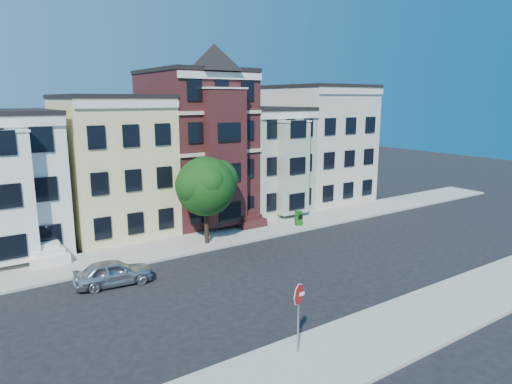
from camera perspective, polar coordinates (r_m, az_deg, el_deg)
ground at (r=28.02m, az=6.45°, el=-9.40°), size 120.00×120.00×0.00m
far_sidewalk at (r=34.10m, az=-2.37°, el=-5.34°), size 60.00×4.00×0.15m
near_sidewalk at (r=23.06m, az=19.96°, el=-14.63°), size 60.00×4.00×0.15m
house_yellow at (r=36.05m, az=-17.54°, el=3.08°), size 7.00×9.00×10.00m
house_brown at (r=38.51m, az=-7.60°, el=5.52°), size 7.00×9.00×12.00m
house_green at (r=41.99m, az=0.41°, el=4.06°), size 6.00×9.00×9.00m
house_cream at (r=46.20m, az=7.60°, el=5.89°), size 8.00×9.00×11.00m
street_tree at (r=31.19m, az=-6.30°, el=0.20°), size 6.74×6.74×7.46m
parked_car at (r=26.39m, az=-17.40°, el=-9.57°), size 4.33×2.14×1.42m
newspaper_box at (r=36.29m, az=5.34°, el=-3.30°), size 0.63×0.59×1.12m
stop_sign at (r=18.44m, az=5.30°, el=-14.92°), size 0.90×0.19×3.25m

